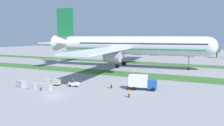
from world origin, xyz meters
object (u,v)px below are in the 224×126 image
(ground_crew_loader, at_px, (111,85))
(taxiway_marker_1, at_px, (165,81))
(uld_container_2, at_px, (39,86))
(ground_crew_marshaller, at_px, (129,93))
(baggage_tug, at_px, (74,83))
(taxiway_marker_0, at_px, (79,74))
(cargo_dolly_second, at_px, (46,81))
(airliner, at_px, (127,45))
(taxiway_marker_3, at_px, (59,71))
(uld_container_1, at_px, (33,86))
(uld_container_3, at_px, (47,87))
(cargo_dolly_lead, at_px, (56,82))
(taxiway_marker_2, at_px, (164,77))
(uld_container_0, at_px, (22,84))
(catering_truck, at_px, (142,82))

(ground_crew_loader, height_order, taxiway_marker_1, ground_crew_loader)
(uld_container_2, bearing_deg, ground_crew_marshaller, 6.19)
(baggage_tug, height_order, taxiway_marker_0, baggage_tug)
(taxiway_marker_1, bearing_deg, cargo_dolly_second, -147.48)
(airliner, height_order, taxiway_marker_1, airliner)
(taxiway_marker_3, bearing_deg, airliner, 50.59)
(uld_container_1, relative_size, taxiway_marker_1, 3.86)
(uld_container_1, distance_m, taxiway_marker_3, 27.39)
(airliner, xyz_separation_m, uld_container_3, (-1.85, -46.27, -8.28))
(cargo_dolly_lead, relative_size, taxiway_marker_3, 5.25)
(baggage_tug, bearing_deg, airliner, 171.40)
(baggage_tug, bearing_deg, ground_crew_loader, 92.57)
(uld_container_2, bearing_deg, taxiway_marker_1, 40.92)
(taxiway_marker_2, bearing_deg, cargo_dolly_lead, -136.57)
(uld_container_3, bearing_deg, uld_container_1, -177.41)
(cargo_dolly_second, bearing_deg, airliner, 160.56)
(cargo_dolly_lead, xyz_separation_m, ground_crew_marshaller, (21.58, -2.74, 0.03))
(ground_crew_marshaller, bearing_deg, baggage_tug, 91.33)
(ground_crew_marshaller, height_order, taxiway_marker_3, ground_crew_marshaller)
(uld_container_1, relative_size, taxiway_marker_0, 3.97)
(airliner, bearing_deg, cargo_dolly_second, -14.74)
(cargo_dolly_lead, height_order, ground_crew_marshaller, ground_crew_marshaller)
(uld_container_1, bearing_deg, uld_container_2, 24.23)
(ground_crew_marshaller, bearing_deg, uld_container_0, 109.34)
(baggage_tug, relative_size, cargo_dolly_second, 1.15)
(uld_container_2, bearing_deg, taxiway_marker_3, 118.77)
(cargo_dolly_second, xyz_separation_m, taxiway_marker_0, (-1.27, 17.16, -0.67))
(ground_crew_loader, height_order, uld_container_3, ground_crew_loader)
(uld_container_2, bearing_deg, taxiway_marker_0, 98.49)
(ground_crew_marshaller, xyz_separation_m, taxiway_marker_0, (-25.70, 19.38, -0.69))
(uld_container_2, distance_m, taxiway_marker_3, 27.46)
(uld_container_1, height_order, uld_container_3, uld_container_3)
(airliner, height_order, uld_container_2, airliner)
(taxiway_marker_1, bearing_deg, taxiway_marker_3, 177.51)
(taxiway_marker_0, bearing_deg, ground_crew_loader, -35.74)
(uld_container_1, bearing_deg, uld_container_3, 2.59)
(taxiway_marker_1, bearing_deg, uld_container_2, -139.08)
(taxiway_marker_0, bearing_deg, uld_container_3, -74.80)
(airliner, xyz_separation_m, uld_container_2, (-4.65, -45.82, -8.37))
(cargo_dolly_lead, height_order, uld_container_1, uld_container_1)
(catering_truck, distance_m, uld_container_0, 30.28)
(ground_crew_marshaller, relative_size, taxiway_marker_1, 3.36)
(baggage_tug, distance_m, ground_crew_marshaller, 17.03)
(uld_container_1, height_order, taxiway_marker_0, uld_container_1)
(cargo_dolly_second, relative_size, taxiway_marker_1, 4.70)
(uld_container_1, bearing_deg, ground_crew_loader, 27.76)
(taxiway_marker_1, distance_m, taxiway_marker_2, 5.20)
(cargo_dolly_second, xyz_separation_m, uld_container_1, (0.55, -5.30, -0.12))
(uld_container_0, distance_m, taxiway_marker_3, 25.60)
(ground_crew_marshaller, distance_m, taxiway_marker_2, 25.00)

